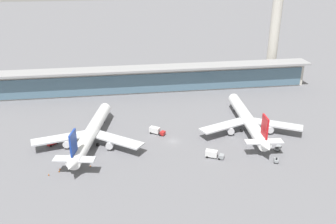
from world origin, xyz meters
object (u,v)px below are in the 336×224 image
at_px(airliner_centre_stand, 248,120).
at_px(safety_cone_bravo, 90,166).
at_px(control_tower, 277,9).
at_px(airliner_left_stand, 91,133).
at_px(safety_cone_charlie, 49,175).
at_px(safety_cone_alpha, 60,169).
at_px(service_truck_near_nose_red, 156,131).
at_px(service_truck_mid_apron_red, 53,143).
at_px(service_truck_by_tail_grey, 276,160).
at_px(service_truck_under_wing_grey, 213,154).
at_px(service_truck_on_taxiway_grey, 278,148).
at_px(safety_cone_delta, 59,171).

distance_m(airliner_centre_stand, safety_cone_bravo, 73.41).
bearing_deg(airliner_centre_stand, control_tower, 60.06).
height_order(airliner_left_stand, safety_cone_charlie, airliner_left_stand).
xyz_separation_m(control_tower, safety_cone_bravo, (-114.34, -98.07, -43.68)).
height_order(safety_cone_alpha, safety_cone_bravo, same).
xyz_separation_m(airliner_left_stand, service_truck_near_nose_red, (28.43, 5.23, -3.47)).
xyz_separation_m(service_truck_near_nose_red, safety_cone_alpha, (-39.36, -23.95, -1.37)).
xyz_separation_m(service_truck_near_nose_red, control_tower, (86.16, 74.44, 42.30)).
xyz_separation_m(service_truck_mid_apron_red, service_truck_by_tail_grey, (87.60, -28.02, 0.07)).
distance_m(airliner_centre_stand, service_truck_under_wing_grey, 31.35).
distance_m(service_truck_near_nose_red, service_truck_by_tail_grey, 53.28).
xyz_separation_m(airliner_centre_stand, service_truck_under_wing_grey, (-22.09, -21.98, -3.47)).
xyz_separation_m(service_truck_mid_apron_red, service_truck_on_taxiway_grey, (92.66, -18.44, 0.00)).
distance_m(service_truck_near_nose_red, safety_cone_bravo, 36.81).
relative_size(service_truck_mid_apron_red, safety_cone_bravo, 8.48).
distance_m(service_truck_mid_apron_red, safety_cone_charlie, 24.12).
distance_m(service_truck_on_taxiway_grey, safety_cone_alpha, 87.48).
relative_size(service_truck_by_tail_grey, safety_cone_bravo, 4.73).
bearing_deg(control_tower, service_truck_near_nose_red, -139.17).
xyz_separation_m(safety_cone_bravo, safety_cone_charlie, (-14.74, -3.81, 0.00)).
relative_size(service_truck_mid_apron_red, control_tower, 0.07).
relative_size(service_truck_near_nose_red, service_truck_under_wing_grey, 0.96).
xyz_separation_m(safety_cone_bravo, safety_cone_delta, (-11.30, -1.97, 0.00)).
bearing_deg(service_truck_by_tail_grey, service_truck_mid_apron_red, 162.26).
bearing_deg(service_truck_by_tail_grey, service_truck_on_taxiway_grey, 62.19).
bearing_deg(airliner_left_stand, safety_cone_bravo, -89.22).
relative_size(airliner_left_stand, airliner_centre_stand, 0.99).
bearing_deg(airliner_centre_stand, safety_cone_alpha, -165.13).
bearing_deg(service_truck_by_tail_grey, service_truck_under_wing_grey, 163.09).
xyz_separation_m(safety_cone_alpha, safety_cone_bravo, (11.18, 0.31, 0.00)).
height_order(airliner_centre_stand, safety_cone_delta, airliner_centre_stand).
bearing_deg(service_truck_mid_apron_red, safety_cone_delta, -77.12).
xyz_separation_m(service_truck_under_wing_grey, safety_cone_alpha, (-59.19, 0.40, -1.37)).
height_order(service_truck_mid_apron_red, safety_cone_delta, service_truck_mid_apron_red).
bearing_deg(service_truck_mid_apron_red, control_tower, 30.77).
bearing_deg(service_truck_mid_apron_red, service_truck_by_tail_grey, -17.74).
height_order(airliner_centre_stand, service_truck_near_nose_red, airliner_centre_stand).
bearing_deg(safety_cone_alpha, safety_cone_charlie, -135.56).
relative_size(airliner_centre_stand, service_truck_mid_apron_red, 10.38).
relative_size(airliner_centre_stand, service_truck_by_tail_grey, 18.60).
bearing_deg(safety_cone_alpha, service_truck_on_taxiway_grey, 1.39).
relative_size(airliner_centre_stand, control_tower, 0.76).
distance_m(service_truck_under_wing_grey, safety_cone_charlie, 62.84).
bearing_deg(control_tower, airliner_centre_stand, -119.94).
xyz_separation_m(airliner_left_stand, service_truck_on_taxiway_grey, (76.52, -16.59, -4.36)).
bearing_deg(safety_cone_charlie, airliner_left_stand, 56.87).
xyz_separation_m(service_truck_by_tail_grey, safety_cone_charlie, (-85.96, 3.96, -0.56)).
xyz_separation_m(service_truck_by_tail_grey, safety_cone_bravo, (-71.22, 7.77, -0.56)).
xyz_separation_m(service_truck_near_nose_red, safety_cone_delta, (-39.48, -25.60, -1.37)).
relative_size(safety_cone_alpha, safety_cone_bravo, 1.00).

